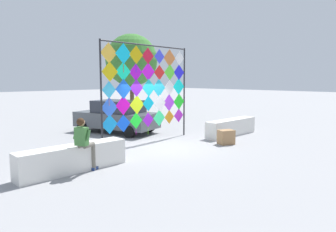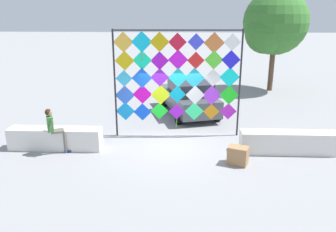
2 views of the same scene
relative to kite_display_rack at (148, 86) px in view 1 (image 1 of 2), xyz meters
name	(u,v)px [view 1 (image 1 of 2)]	position (x,y,z in m)	size (l,w,h in m)	color
ground	(163,147)	(-0.19, -1.13, -2.43)	(120.00, 120.00, 0.00)	gray
plaza_ledge_left	(73,158)	(-4.30, -1.58, -2.04)	(3.30, 0.63, 0.78)	silver
plaza_ledge_right	(231,127)	(3.93, -1.58, -2.04)	(3.30, 0.63, 0.78)	silver
kite_display_rack	(148,86)	(0.00, 0.00, 0.00)	(4.84, 0.30, 4.14)	#232328
seated_vendor	(84,140)	(-4.14, -1.96, -1.46)	(0.78, 0.64, 1.63)	#666056
parked_car	(117,116)	(0.53, 3.00, -1.60)	(2.93, 4.54, 1.63)	#4C5156
cardboard_box_large	(226,137)	(2.05, -2.57, -2.13)	(0.62, 0.44, 0.60)	#9E754C
tree_palm_like	(131,62)	(5.40, 7.94, 1.49)	(3.76, 3.76, 5.92)	brown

